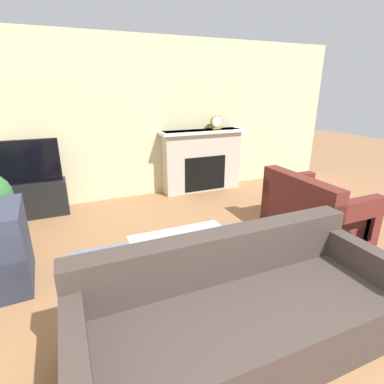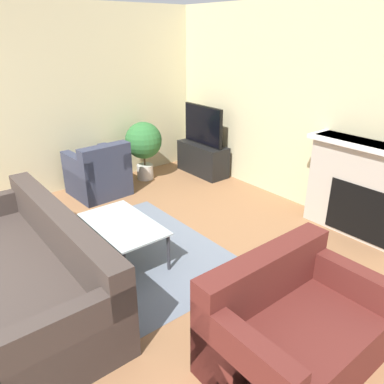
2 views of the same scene
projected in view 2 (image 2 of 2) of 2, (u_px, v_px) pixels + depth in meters
name	position (u px, v px, depth m)	size (l,w,h in m)	color
wall_back	(305.00, 108.00, 4.98)	(8.05, 0.06, 2.70)	beige
wall_left	(63.00, 101.00, 5.48)	(0.06, 7.56, 2.70)	beige
area_rug	(133.00, 255.00, 4.18)	(2.22, 1.79, 0.00)	slate
fireplace	(371.00, 191.00, 4.34)	(1.61, 0.38, 1.15)	#BCB2A3
tv_stand	(203.00, 159.00, 6.47)	(0.95, 0.39, 0.52)	black
tv	(203.00, 125.00, 6.23)	(0.89, 0.06, 0.65)	black
couch_sectional	(31.00, 272.00, 3.40)	(2.40, 0.94, 0.82)	#3D332D
couch_loveseat	(291.00, 330.00, 2.73)	(0.85, 1.28, 0.82)	#5B231E
armchair_by_window	(99.00, 175.00, 5.61)	(0.80, 0.79, 0.82)	#33384C
coffee_table	(123.00, 227.00, 3.97)	(1.02, 0.59, 0.44)	#333338
potted_plant	(144.00, 143.00, 6.08)	(0.60, 0.60, 0.96)	beige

